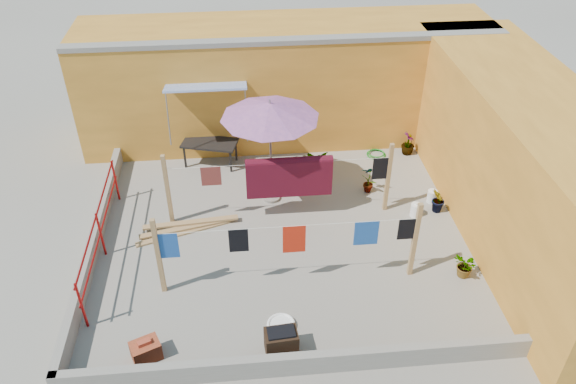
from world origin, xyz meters
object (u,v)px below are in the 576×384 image
at_px(outdoor_table, 210,144).
at_px(brick_stack, 146,350).
at_px(white_basin, 281,325).
at_px(plant_back_a, 314,163).
at_px(brazier, 281,341).
at_px(water_jug_a, 415,210).
at_px(water_jug_b, 432,196).
at_px(patio_umbrella, 270,111).
at_px(green_hose, 376,154).

bearing_deg(outdoor_table, brick_stack, -99.43).
distance_m(brick_stack, white_basin, 2.46).
bearing_deg(plant_back_a, brick_stack, -124.04).
distance_m(brazier, water_jug_a, 4.98).
distance_m(brazier, water_jug_b, 5.72).
relative_size(patio_umbrella, brazier, 4.83).
bearing_deg(white_basin, water_jug_a, 41.66).
bearing_deg(water_jug_a, green_hose, 96.46).
relative_size(brick_stack, green_hose, 1.14).
bearing_deg(brazier, water_jug_a, 46.15).
relative_size(water_jug_a, green_hose, 0.71).
height_order(green_hose, plant_back_a, plant_back_a).
xyz_separation_m(white_basin, plant_back_a, (1.26, 4.96, 0.32)).
xyz_separation_m(white_basin, water_jug_b, (3.96, 3.53, 0.11)).
bearing_deg(outdoor_table, brazier, -78.06).
distance_m(white_basin, water_jug_a, 4.57).
height_order(patio_umbrella, white_basin, patio_umbrella).
distance_m(water_jug_a, water_jug_b, 0.74).
relative_size(brazier, water_jug_b, 1.66).
distance_m(patio_umbrella, white_basin, 4.65).
relative_size(patio_umbrella, water_jug_a, 7.83).
xyz_separation_m(patio_umbrella, brick_stack, (-2.52, -4.49, -2.21)).
bearing_deg(brazier, outdoor_table, 101.94).
bearing_deg(green_hose, water_jug_a, -83.54).
distance_m(patio_umbrella, brazier, 5.05).
distance_m(brick_stack, plant_back_a, 6.56).
relative_size(white_basin, water_jug_b, 1.46).
bearing_deg(brazier, water_jug_b, 45.64).
height_order(outdoor_table, plant_back_a, plant_back_a).
bearing_deg(brazier, plant_back_a, 76.71).
relative_size(brick_stack, water_jug_a, 1.61).
relative_size(white_basin, plant_back_a, 0.73).
height_order(brazier, white_basin, brazier).
distance_m(water_jug_b, plant_back_a, 3.06).
height_order(brick_stack, brazier, brazier).
bearing_deg(patio_umbrella, brick_stack, -119.34).
bearing_deg(brick_stack, water_jug_b, 32.17).
bearing_deg(patio_umbrella, white_basin, -91.60).
relative_size(brazier, water_jug_a, 1.62).
bearing_deg(brick_stack, brazier, -2.05).
height_order(white_basin, plant_back_a, plant_back_a).
xyz_separation_m(brick_stack, water_jug_b, (6.37, 4.01, -0.03)).
bearing_deg(patio_umbrella, plant_back_a, 39.49).
relative_size(patio_umbrella, brick_stack, 4.88).
distance_m(patio_umbrella, green_hose, 4.19).
bearing_deg(white_basin, green_hose, 61.65).
xyz_separation_m(brazier, green_hose, (3.14, 6.31, -0.22)).
height_order(water_jug_a, green_hose, water_jug_a).
bearing_deg(green_hose, brazier, -116.49).
relative_size(patio_umbrella, plant_back_a, 3.99).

